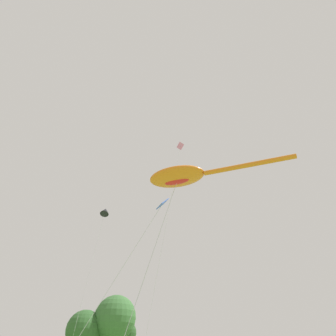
% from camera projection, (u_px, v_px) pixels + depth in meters
% --- Properties ---
extents(big_show_kite, '(8.89, 9.86, 13.58)m').
position_uv_depth(big_show_kite, '(181.00, 176.00, 20.36)').
color(big_show_kite, orange).
rests_on(big_show_kite, ground).
extents(small_kite_triangle_green, '(2.30, 1.53, 15.94)m').
position_uv_depth(small_kite_triangle_green, '(105.00, 212.00, 30.20)').
color(small_kite_triangle_green, black).
rests_on(small_kite_triangle_green, ground).
extents(small_kite_stunt_black, '(5.00, 0.64, 22.90)m').
position_uv_depth(small_kite_stunt_black, '(178.00, 159.00, 30.68)').
color(small_kite_stunt_black, pink).
rests_on(small_kite_stunt_black, ground).
extents(small_kite_tiny_distant, '(4.09, 2.49, 8.57)m').
position_uv_depth(small_kite_tiny_distant, '(156.00, 214.00, 13.39)').
color(small_kite_tiny_distant, blue).
rests_on(small_kite_tiny_distant, ground).
extents(tree_oak_right, '(5.83, 5.83, 8.83)m').
position_uv_depth(tree_oak_right, '(84.00, 330.00, 44.44)').
color(tree_oak_right, '#513823').
rests_on(tree_oak_right, ground).
extents(tree_oak_left, '(4.18, 4.18, 7.92)m').
position_uv_depth(tree_oak_left, '(125.00, 333.00, 49.26)').
color(tree_oak_left, '#513823').
rests_on(tree_oak_left, ground).
extents(tree_pine_center, '(7.05, 7.05, 11.26)m').
position_uv_depth(tree_pine_center, '(115.00, 318.00, 46.13)').
color(tree_pine_center, '#513823').
rests_on(tree_pine_center, ground).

